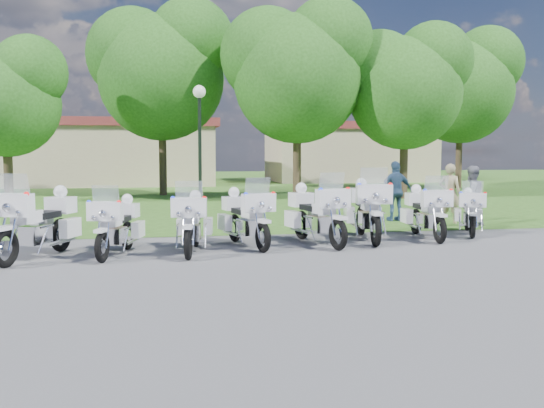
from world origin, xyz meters
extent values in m
plane|color=#5A5A5F|center=(0.00, 0.00, 0.00)|extent=(100.00, 100.00, 0.00)
cube|color=#30551B|center=(0.00, 27.00, 0.00)|extent=(100.00, 48.00, 0.01)
torus|color=black|center=(-4.80, -0.47, 0.36)|extent=(0.40, 0.72, 0.72)
torus|color=black|center=(-4.10, 1.23, 0.36)|extent=(0.40, 0.72, 0.72)
cube|color=white|center=(-4.80, -0.49, 0.73)|extent=(0.36, 0.51, 0.08)
cube|color=white|center=(-4.70, -0.24, 1.13)|extent=(0.82, 0.53, 0.43)
cube|color=silver|center=(-4.68, -0.18, 1.51)|extent=(0.61, 0.35, 0.41)
sphere|color=red|center=(-4.41, -0.43, 1.34)|extent=(0.10, 0.10, 0.10)
cube|color=silver|center=(-4.44, 0.40, 0.49)|extent=(0.57, 0.70, 0.37)
cube|color=white|center=(-4.54, 0.16, 0.86)|extent=(0.53, 0.65, 0.24)
cube|color=black|center=(-4.32, 0.70, 0.84)|extent=(0.59, 0.76, 0.13)
cube|color=white|center=(-3.87, 0.96, 0.54)|extent=(0.39, 0.59, 0.39)
cube|color=white|center=(-4.47, 1.21, 0.54)|extent=(0.39, 0.59, 0.39)
cube|color=white|center=(-4.09, 1.26, 0.99)|extent=(0.64, 0.60, 0.35)
sphere|color=white|center=(-4.09, 1.26, 1.27)|extent=(0.28, 0.28, 0.28)
torus|color=black|center=(-3.11, -0.26, 0.31)|extent=(0.27, 0.63, 0.62)
torus|color=black|center=(-2.73, 1.27, 0.31)|extent=(0.27, 0.63, 0.62)
cube|color=white|center=(-3.11, -0.27, 0.63)|extent=(0.26, 0.44, 0.06)
cube|color=white|center=(-3.06, -0.05, 0.97)|extent=(0.70, 0.38, 0.37)
cube|color=silver|center=(-3.04, 0.00, 1.29)|extent=(0.53, 0.23, 0.35)
sphere|color=red|center=(-2.78, -0.18, 1.15)|extent=(0.08, 0.08, 0.08)
sphere|color=#1426E5|center=(-3.36, -0.03, 1.15)|extent=(0.08, 0.08, 0.08)
cube|color=silver|center=(-2.91, 0.52, 0.42)|extent=(0.43, 0.58, 0.31)
cube|color=white|center=(-2.97, 0.31, 0.74)|extent=(0.40, 0.54, 0.20)
cube|color=black|center=(-2.85, 0.79, 0.72)|extent=(0.44, 0.63, 0.11)
cube|color=white|center=(-2.49, 1.07, 0.46)|extent=(0.28, 0.51, 0.33)
cube|color=white|center=(-3.03, 1.20, 0.46)|extent=(0.28, 0.51, 0.33)
cube|color=white|center=(-2.72, 1.30, 0.85)|extent=(0.52, 0.47, 0.30)
sphere|color=white|center=(-2.72, 1.30, 1.09)|extent=(0.24, 0.24, 0.24)
torus|color=black|center=(-1.48, -0.23, 0.32)|extent=(0.21, 0.66, 0.65)
torus|color=black|center=(-1.25, 1.40, 0.32)|extent=(0.21, 0.66, 0.65)
cube|color=white|center=(-1.48, -0.25, 0.66)|extent=(0.23, 0.45, 0.07)
cube|color=white|center=(-1.45, -0.01, 1.02)|extent=(0.72, 0.32, 0.39)
cube|color=silver|center=(-1.44, 0.05, 1.36)|extent=(0.55, 0.19, 0.36)
sphere|color=red|center=(-1.15, -0.11, 1.20)|extent=(0.09, 0.09, 0.09)
sphere|color=#1426E5|center=(-1.76, -0.03, 1.20)|extent=(0.09, 0.09, 0.09)
cube|color=silver|center=(-1.36, 0.60, 0.44)|extent=(0.40, 0.58, 0.33)
cube|color=white|center=(-1.39, 0.37, 0.78)|extent=(0.38, 0.54, 0.21)
cube|color=black|center=(-1.32, 0.89, 0.76)|extent=(0.41, 0.64, 0.12)
cube|color=white|center=(-0.99, 1.22, 0.48)|extent=(0.24, 0.52, 0.35)
cube|color=white|center=(-1.56, 1.29, 0.48)|extent=(0.24, 0.52, 0.35)
cube|color=white|center=(-1.25, 1.43, 0.89)|extent=(0.51, 0.45, 0.31)
sphere|color=white|center=(-1.25, 1.43, 1.14)|extent=(0.25, 0.25, 0.25)
torus|color=black|center=(0.10, 0.38, 0.33)|extent=(0.29, 0.67, 0.66)
torus|color=black|center=(-0.32, 2.01, 0.33)|extent=(0.29, 0.67, 0.66)
cube|color=white|center=(0.11, 0.36, 0.67)|extent=(0.28, 0.46, 0.07)
cube|color=white|center=(0.04, 0.60, 1.04)|extent=(0.75, 0.41, 0.39)
cube|color=silver|center=(0.03, 0.66, 1.38)|extent=(0.57, 0.25, 0.37)
sphere|color=red|center=(0.37, 0.62, 1.22)|extent=(0.09, 0.09, 0.09)
sphere|color=#1426E5|center=(-0.25, 0.46, 1.22)|extent=(0.09, 0.09, 0.09)
cube|color=silver|center=(-0.11, 1.21, 0.44)|extent=(0.46, 0.62, 0.34)
cube|color=white|center=(-0.05, 0.98, 0.79)|extent=(0.43, 0.58, 0.22)
cube|color=black|center=(-0.19, 1.50, 0.77)|extent=(0.48, 0.68, 0.12)
cube|color=white|center=(0.01, 1.94, 0.49)|extent=(0.30, 0.54, 0.36)
cube|color=white|center=(-0.57, 1.79, 0.49)|extent=(0.30, 0.54, 0.36)
cube|color=white|center=(-0.32, 2.03, 0.91)|extent=(0.56, 0.50, 0.32)
sphere|color=white|center=(-0.32, 2.03, 1.16)|extent=(0.26, 0.26, 0.26)
torus|color=black|center=(1.74, 0.39, 0.35)|extent=(0.30, 0.72, 0.70)
torus|color=black|center=(1.33, 2.12, 0.35)|extent=(0.30, 0.72, 0.70)
cube|color=white|center=(1.74, 0.37, 0.71)|extent=(0.29, 0.49, 0.07)
cube|color=white|center=(1.68, 0.62, 1.10)|extent=(0.79, 0.42, 0.42)
cube|color=silver|center=(1.67, 0.68, 1.47)|extent=(0.60, 0.26, 0.39)
sphere|color=red|center=(2.02, 0.64, 1.30)|extent=(0.09, 0.09, 0.09)
sphere|color=#1426E5|center=(1.37, 0.48, 1.30)|extent=(0.09, 0.09, 0.09)
cube|color=silver|center=(1.53, 1.27, 0.47)|extent=(0.48, 0.65, 0.36)
cube|color=white|center=(1.59, 1.03, 0.84)|extent=(0.45, 0.61, 0.23)
cube|color=black|center=(1.46, 1.58, 0.82)|extent=(0.50, 0.72, 0.13)
cube|color=white|center=(1.67, 2.04, 0.52)|extent=(0.31, 0.57, 0.38)
cube|color=white|center=(1.06, 1.89, 0.52)|extent=(0.31, 0.57, 0.38)
cube|color=white|center=(1.32, 2.15, 0.97)|extent=(0.59, 0.52, 0.34)
sphere|color=white|center=(1.32, 2.15, 1.24)|extent=(0.27, 0.27, 0.27)
torus|color=black|center=(2.70, 0.71, 0.37)|extent=(0.25, 0.75, 0.74)
torus|color=black|center=(2.97, 2.57, 0.37)|extent=(0.25, 0.75, 0.74)
cube|color=white|center=(2.70, 0.69, 0.75)|extent=(0.27, 0.51, 0.08)
cube|color=white|center=(2.74, 0.96, 1.16)|extent=(0.83, 0.38, 0.44)
cube|color=silver|center=(2.75, 1.03, 1.55)|extent=(0.63, 0.22, 0.42)
sphere|color=red|center=(3.08, 0.85, 1.37)|extent=(0.10, 0.10, 0.10)
sphere|color=#1426E5|center=(2.38, 0.95, 1.37)|extent=(0.10, 0.10, 0.10)
cube|color=silver|center=(2.84, 1.67, 0.50)|extent=(0.46, 0.67, 0.38)
cube|color=white|center=(2.80, 1.40, 0.89)|extent=(0.43, 0.62, 0.24)
cube|color=black|center=(2.89, 1.99, 0.86)|extent=(0.47, 0.73, 0.13)
cube|color=white|center=(3.28, 2.36, 0.55)|extent=(0.28, 0.60, 0.40)
cube|color=white|center=(2.62, 2.46, 0.55)|extent=(0.28, 0.60, 0.40)
cube|color=white|center=(2.98, 2.61, 1.02)|extent=(0.59, 0.51, 0.35)
sphere|color=white|center=(2.98, 2.61, 1.31)|extent=(0.29, 0.29, 0.29)
torus|color=black|center=(4.31, 0.88, 0.32)|extent=(0.18, 0.67, 0.66)
torus|color=black|center=(4.43, 2.55, 0.32)|extent=(0.18, 0.67, 0.66)
cube|color=white|center=(4.31, 0.86, 0.67)|extent=(0.21, 0.44, 0.07)
cube|color=white|center=(4.32, 1.11, 1.03)|extent=(0.72, 0.29, 0.39)
cube|color=silver|center=(4.33, 1.17, 1.37)|extent=(0.56, 0.16, 0.37)
sphere|color=red|center=(4.63, 1.03, 1.22)|extent=(0.09, 0.09, 0.09)
sphere|color=#1426E5|center=(4.01, 1.07, 1.22)|extent=(0.09, 0.09, 0.09)
cube|color=silver|center=(4.37, 1.74, 0.44)|extent=(0.37, 0.57, 0.33)
cube|color=white|center=(4.35, 1.50, 0.79)|extent=(0.35, 0.53, 0.22)
cube|color=black|center=(4.39, 2.03, 0.77)|extent=(0.38, 0.63, 0.12)
cube|color=white|center=(4.72, 2.38, 0.49)|extent=(0.21, 0.52, 0.35)
cube|color=white|center=(4.13, 2.42, 0.49)|extent=(0.21, 0.52, 0.35)
cube|color=white|center=(4.44, 2.58, 0.90)|extent=(0.50, 0.43, 0.31)
sphere|color=white|center=(4.44, 2.58, 1.16)|extent=(0.26, 0.26, 0.26)
torus|color=black|center=(5.47, 1.54, 0.29)|extent=(0.34, 0.59, 0.59)
torus|color=black|center=(6.06, 2.93, 0.29)|extent=(0.34, 0.59, 0.59)
cube|color=white|center=(5.47, 1.53, 0.60)|extent=(0.30, 0.42, 0.06)
cube|color=white|center=(5.55, 1.73, 0.93)|extent=(0.67, 0.44, 0.35)
cube|color=silver|center=(5.57, 1.78, 1.24)|extent=(0.50, 0.29, 0.33)
sphere|color=red|center=(5.79, 1.57, 1.10)|extent=(0.08, 0.08, 0.08)
sphere|color=#1426E5|center=(5.27, 1.79, 1.10)|extent=(0.08, 0.08, 0.08)
cube|color=silver|center=(5.78, 2.25, 0.40)|extent=(0.47, 0.57, 0.30)
cube|color=white|center=(5.69, 2.06, 0.71)|extent=(0.44, 0.53, 0.19)
cube|color=black|center=(5.88, 2.50, 0.69)|extent=(0.49, 0.62, 0.11)
cube|color=white|center=(6.25, 2.70, 0.44)|extent=(0.33, 0.49, 0.32)
cube|color=white|center=(5.77, 2.91, 0.44)|extent=(0.33, 0.49, 0.32)
cube|color=white|center=(6.07, 2.95, 0.81)|extent=(0.53, 0.49, 0.28)
sphere|color=white|center=(6.07, 2.95, 1.04)|extent=(0.23, 0.23, 0.23)
cylinder|color=black|center=(-0.72, 9.15, 2.01)|extent=(0.12, 0.12, 4.02)
sphere|color=white|center=(-0.72, 9.15, 4.17)|extent=(0.44, 0.44, 0.44)
cylinder|color=#38281C|center=(-8.18, 13.84, 1.48)|extent=(0.36, 0.36, 2.96)
sphere|color=#225217|center=(-8.18, 13.84, 4.04)|extent=(4.31, 4.31, 4.31)
sphere|color=#225217|center=(-7.17, 13.57, 5.25)|extent=(2.96, 2.96, 2.96)
cylinder|color=#38281C|center=(-2.05, 17.71, 2.06)|extent=(0.36, 0.36, 4.12)
sphere|color=#225217|center=(-2.05, 17.71, 5.62)|extent=(5.99, 5.99, 5.99)
sphere|color=#225217|center=(-3.36, 18.17, 6.74)|extent=(4.49, 4.49, 4.49)
sphere|color=#225217|center=(-0.64, 17.33, 7.30)|extent=(4.12, 4.12, 4.12)
cylinder|color=#38281C|center=(3.80, 14.11, 1.93)|extent=(0.36, 0.36, 3.86)
sphere|color=#225217|center=(3.80, 14.11, 5.26)|extent=(5.61, 5.61, 5.61)
sphere|color=#225217|center=(2.58, 14.55, 6.31)|extent=(4.21, 4.21, 4.21)
sphere|color=#225217|center=(5.12, 13.76, 6.83)|extent=(3.86, 3.86, 3.86)
cylinder|color=#38281C|center=(8.60, 13.68, 1.72)|extent=(0.36, 0.36, 3.43)
sphere|color=#225217|center=(8.60, 13.68, 4.68)|extent=(5.00, 5.00, 5.00)
sphere|color=#225217|center=(7.51, 14.07, 5.62)|extent=(3.75, 3.75, 3.75)
sphere|color=#225217|center=(9.78, 13.37, 6.09)|extent=(3.43, 3.43, 3.43)
cylinder|color=#38281C|center=(14.68, 20.43, 2.02)|extent=(0.36, 0.36, 4.03)
sphere|color=#225217|center=(14.68, 20.43, 5.50)|extent=(5.86, 5.86, 5.86)
sphere|color=#225217|center=(13.40, 20.88, 6.60)|extent=(4.40, 4.40, 4.40)
sphere|color=#225217|center=(16.06, 20.06, 7.15)|extent=(4.03, 4.03, 4.03)
cube|color=tan|center=(-6.00, 28.00, 1.80)|extent=(14.00, 8.00, 3.60)
cube|color=maroon|center=(-6.00, 28.00, 3.85)|extent=(14.56, 8.32, 0.50)
cube|color=tan|center=(11.00, 30.00, 1.80)|extent=(11.00, 7.00, 3.60)
cube|color=maroon|center=(11.00, 30.00, 3.85)|extent=(11.44, 7.28, 0.50)
imported|color=tan|center=(6.32, 4.51, 0.88)|extent=(0.76, 0.73, 1.76)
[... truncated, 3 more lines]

